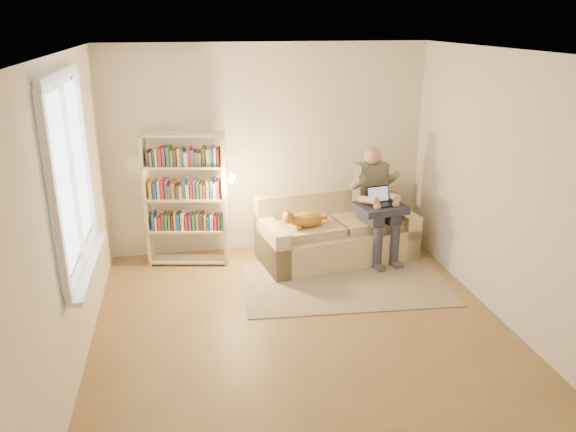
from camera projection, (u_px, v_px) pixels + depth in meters
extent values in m
plane|color=brown|center=(305.00, 335.00, 5.37)|extent=(4.50, 4.50, 0.00)
cube|color=white|center=(308.00, 53.00, 4.50)|extent=(4.00, 4.50, 0.02)
cube|color=silver|center=(68.00, 221.00, 4.59)|extent=(0.02, 4.50, 2.60)
cube|color=silver|center=(514.00, 194.00, 5.29)|extent=(0.02, 4.50, 2.60)
cube|color=silver|center=(268.00, 150.00, 7.02)|extent=(4.00, 0.02, 2.60)
cube|color=silver|center=(402.00, 345.00, 2.86)|extent=(4.00, 0.02, 2.60)
plane|color=white|center=(71.00, 173.00, 4.66)|extent=(0.00, 1.50, 1.50)
cube|color=white|center=(59.00, 75.00, 4.40)|extent=(0.05, 1.50, 0.08)
cube|color=white|center=(84.00, 260.00, 4.93)|extent=(0.05, 1.50, 0.08)
cube|color=white|center=(72.00, 173.00, 4.67)|extent=(0.04, 0.05, 1.50)
cube|color=white|center=(89.00, 264.00, 4.95)|extent=(0.12, 1.52, 0.04)
cube|color=beige|center=(337.00, 243.00, 7.02)|extent=(2.01, 1.15, 0.40)
cube|color=beige|center=(327.00, 205.00, 7.17)|extent=(1.90, 0.50, 0.41)
cube|color=beige|center=(272.00, 246.00, 6.71)|extent=(0.33, 0.87, 0.57)
cube|color=beige|center=(397.00, 229.00, 7.26)|extent=(0.33, 0.87, 0.57)
cube|color=beige|center=(307.00, 230.00, 6.75)|extent=(0.89, 0.69, 0.11)
cube|color=beige|center=(370.00, 221.00, 7.03)|extent=(0.89, 0.69, 0.11)
cube|color=#686D58|center=(370.00, 184.00, 6.94)|extent=(0.42, 0.27, 0.53)
sphere|color=tan|center=(373.00, 156.00, 6.80)|extent=(0.21, 0.21, 0.21)
cube|color=#323646|center=(370.00, 216.00, 6.79)|extent=(0.22, 0.45, 0.16)
cube|color=#323646|center=(387.00, 214.00, 6.87)|extent=(0.22, 0.45, 0.16)
cylinder|color=#323646|center=(378.00, 248.00, 6.72)|extent=(0.11, 0.11, 0.53)
cylinder|color=#323646|center=(394.00, 245.00, 6.79)|extent=(0.11, 0.11, 0.53)
ellipsoid|color=gold|center=(308.00, 219.00, 6.68)|extent=(0.44, 0.28, 0.19)
sphere|color=gold|center=(290.00, 217.00, 6.55)|extent=(0.15, 0.15, 0.15)
cylinder|color=gold|center=(323.00, 219.00, 6.80)|extent=(0.21, 0.07, 0.06)
cube|color=#24283F|center=(379.00, 208.00, 6.78)|extent=(0.63, 0.55, 0.09)
cube|color=black|center=(381.00, 205.00, 6.72)|extent=(0.33, 0.25, 0.02)
cube|color=black|center=(377.00, 194.00, 6.79)|extent=(0.30, 0.11, 0.19)
plane|color=#8CA5CC|center=(377.00, 194.00, 6.79)|extent=(0.28, 0.11, 0.26)
cube|color=beige|center=(147.00, 200.00, 6.68)|extent=(0.08, 0.25, 1.63)
cube|color=beige|center=(225.00, 200.00, 6.68)|extent=(0.08, 0.25, 1.63)
cube|color=beige|center=(190.00, 259.00, 6.94)|extent=(1.00, 0.42, 0.03)
cube|color=beige|center=(188.00, 229.00, 6.80)|extent=(1.00, 0.42, 0.03)
cube|color=beige|center=(186.00, 198.00, 6.67)|extent=(1.00, 0.42, 0.03)
cube|color=beige|center=(184.00, 166.00, 6.54)|extent=(1.00, 0.42, 0.03)
cube|color=beige|center=(182.00, 135.00, 6.41)|extent=(1.00, 0.42, 0.03)
cube|color=#B2261E|center=(187.00, 221.00, 6.77)|extent=(0.85, 0.35, 0.19)
cube|color=#66337F|center=(185.00, 189.00, 6.63)|extent=(0.85, 0.35, 0.19)
cube|color=#267233|center=(183.00, 157.00, 6.50)|extent=(0.85, 0.35, 0.19)
cylinder|color=silver|center=(219.00, 196.00, 6.66)|extent=(0.09, 0.09, 0.04)
cone|color=silver|center=(229.00, 178.00, 6.48)|extent=(0.13, 0.15, 0.14)
cube|color=gray|center=(346.00, 283.00, 6.39)|extent=(2.39, 1.51, 0.01)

